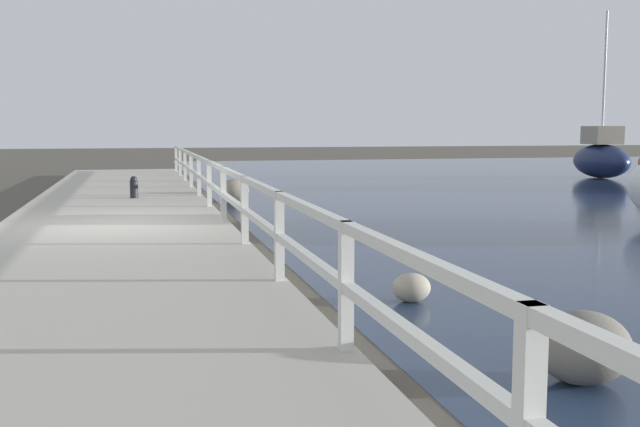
% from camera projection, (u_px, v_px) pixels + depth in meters
% --- Properties ---
extents(ground_plane, '(120.00, 120.00, 0.00)m').
position_uv_depth(ground_plane, '(115.00, 238.00, 13.06)').
color(ground_plane, '#4C473D').
extents(dock_walkway, '(4.00, 36.00, 0.23)m').
position_uv_depth(dock_walkway, '(115.00, 231.00, 13.05)').
color(dock_walkway, '#B2AD9E').
rests_on(dock_walkway, ground).
extents(railing, '(0.10, 32.50, 0.99)m').
position_uv_depth(railing, '(223.00, 184.00, 13.41)').
color(railing, silver).
rests_on(railing, dock_walkway).
extents(boulder_water_edge, '(0.73, 0.66, 0.55)m').
position_uv_depth(boulder_water_edge, '(583.00, 347.00, 5.59)').
color(boulder_water_edge, '#666056').
rests_on(boulder_water_edge, ground).
extents(boulder_downstream, '(0.78, 0.70, 0.59)m').
position_uv_depth(boulder_downstream, '(234.00, 191.00, 19.37)').
color(boulder_downstream, slate).
rests_on(boulder_downstream, ground).
extents(boulder_near_dock, '(0.43, 0.39, 0.32)m').
position_uv_depth(boulder_near_dock, '(411.00, 288.00, 8.23)').
color(boulder_near_dock, gray).
rests_on(boulder_near_dock, ground).
extents(mooring_bollard, '(0.19, 0.19, 0.53)m').
position_uv_depth(mooring_bollard, '(134.00, 187.00, 17.98)').
color(mooring_bollard, black).
rests_on(mooring_bollard, dock_walkway).
extents(sailboat_navy, '(1.93, 3.64, 6.25)m').
position_uv_depth(sailboat_navy, '(601.00, 157.00, 28.52)').
color(sailboat_navy, '#192347').
rests_on(sailboat_navy, water_surface).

